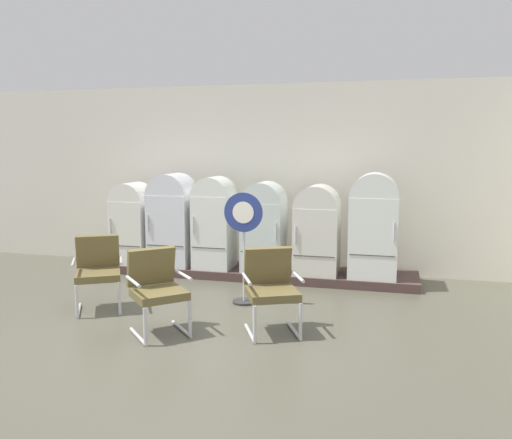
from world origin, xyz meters
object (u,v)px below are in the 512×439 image
object	(u,v)px
refrigerator_1	(173,217)
refrigerator_2	(214,220)
armchair_left	(98,268)
armchair_right	(271,285)
refrigerator_5	(374,223)
sign_stand	(244,245)
refrigerator_3	(264,224)
refrigerator_4	(317,227)
refrigerator_0	(132,221)
armchair_center	(157,286)

from	to	relation	value
refrigerator_1	refrigerator_2	xyz separation A→B (m)	(0.74, -0.03, -0.02)
armchair_left	armchair_right	xyz separation A→B (m)	(2.37, -0.26, 0.00)
refrigerator_5	armchair_right	xyz separation A→B (m)	(-1.06, -2.33, -0.43)
armchair_left	refrigerator_1	bearing A→B (deg)	85.94
armchair_right	sign_stand	bearing A→B (deg)	121.64
refrigerator_3	refrigerator_1	bearing A→B (deg)	179.03
refrigerator_3	armchair_left	world-z (taller)	refrigerator_3
refrigerator_1	sign_stand	xyz separation A→B (m)	(1.63, -1.39, -0.15)
refrigerator_2	armchair_right	xyz separation A→B (m)	(1.48, -2.32, -0.38)
refrigerator_1	refrigerator_5	xyz separation A→B (m)	(3.28, -0.02, 0.03)
refrigerator_5	armchair_left	distance (m)	4.03
armchair_left	armchair_right	size ratio (longest dim) A/B	1.00
refrigerator_4	refrigerator_1	bearing A→B (deg)	-179.75
refrigerator_1	refrigerator_3	bearing A→B (deg)	-0.97
refrigerator_2	refrigerator_3	world-z (taller)	refrigerator_2
refrigerator_2	refrigerator_4	size ratio (longest dim) A/B	1.08
refrigerator_1	refrigerator_4	size ratio (longest dim) A/B	1.11
refrigerator_1	refrigerator_3	distance (m)	1.58
armchair_right	sign_stand	distance (m)	1.16
refrigerator_0	refrigerator_1	distance (m)	0.73
refrigerator_3	refrigerator_5	size ratio (longest dim) A/B	0.90
refrigerator_4	sign_stand	bearing A→B (deg)	-119.62
refrigerator_1	armchair_center	xyz separation A→B (m)	(0.97, -2.71, -0.40)
refrigerator_3	armchair_left	bearing A→B (deg)	-129.87
armchair_left	refrigerator_0	bearing A→B (deg)	105.68
refrigerator_2	refrigerator_5	size ratio (longest dim) A/B	0.94
armchair_right	armchair_center	world-z (taller)	same
refrigerator_4	armchair_left	world-z (taller)	refrigerator_4
armchair_left	refrigerator_4	bearing A→B (deg)	39.25
refrigerator_0	armchair_left	xyz separation A→B (m)	(0.58, -2.06, -0.32)
refrigerator_0	refrigerator_4	bearing A→B (deg)	0.74
refrigerator_1	armchair_center	bearing A→B (deg)	-70.27
refrigerator_2	armchair_left	size ratio (longest dim) A/B	1.55
refrigerator_0	refrigerator_5	bearing A→B (deg)	0.17
armchair_left	armchair_center	distance (m)	1.28
refrigerator_0	refrigerator_2	size ratio (longest dim) A/B	0.92
refrigerator_5	sign_stand	world-z (taller)	refrigerator_5
armchair_center	refrigerator_5	bearing A→B (deg)	49.35
refrigerator_3	sign_stand	distance (m)	1.37
sign_stand	refrigerator_4	bearing A→B (deg)	60.38
sign_stand	refrigerator_5	bearing A→B (deg)	39.69
armchair_center	sign_stand	bearing A→B (deg)	63.53
refrigerator_2	refrigerator_3	size ratio (longest dim) A/B	1.05
refrigerator_4	armchair_left	distance (m)	3.33
refrigerator_3	sign_stand	size ratio (longest dim) A/B	0.94
refrigerator_3	armchair_right	bearing A→B (deg)	-74.49
armchair_left	armchair_right	distance (m)	2.38
refrigerator_0	refrigerator_1	world-z (taller)	refrigerator_1
refrigerator_3	refrigerator_4	bearing A→B (deg)	2.50
refrigerator_5	armchair_center	world-z (taller)	refrigerator_5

